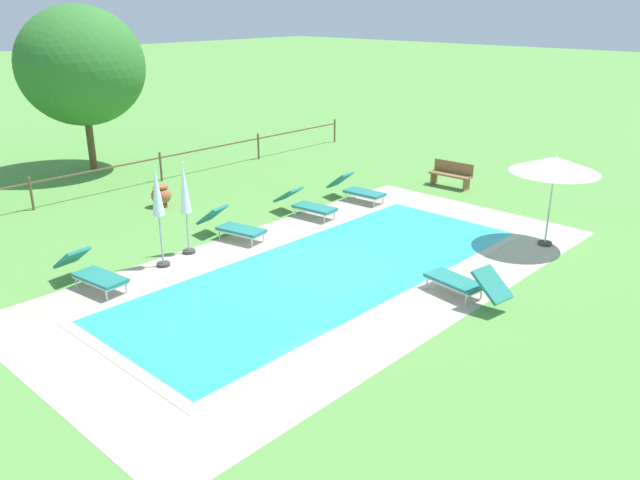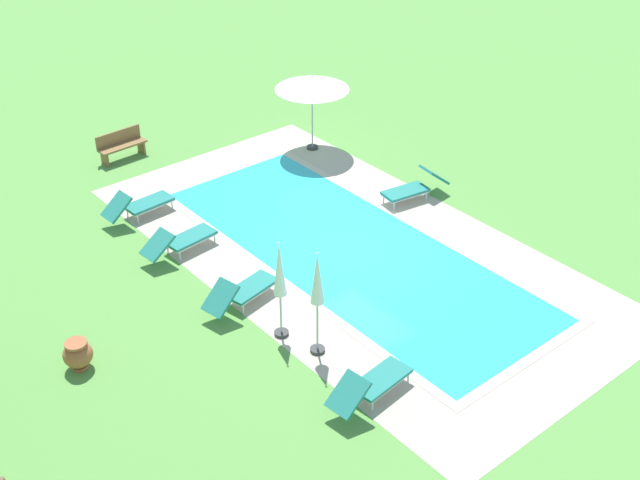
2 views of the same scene
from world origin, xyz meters
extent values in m
plane|color=#599342|center=(0.00, 0.00, 0.00)|extent=(160.00, 160.00, 0.00)
cube|color=#B2A893|center=(0.00, 0.00, 0.00)|extent=(14.13, 7.28, 0.01)
cube|color=#2DB7C6|center=(0.00, 0.00, 0.01)|extent=(10.92, 4.06, 0.01)
cube|color=#C0B59F|center=(0.00, 2.15, 0.01)|extent=(11.40, 0.24, 0.01)
cube|color=#C0B59F|center=(0.00, -2.15, 0.01)|extent=(11.40, 0.24, 0.01)
cube|color=#C0B59F|center=(5.58, 0.00, 0.01)|extent=(0.24, 4.06, 0.01)
cube|color=#C0B59F|center=(-5.58, 0.00, 0.01)|extent=(0.24, 4.06, 0.01)
cube|color=#237A70|center=(-0.06, 3.12, 0.32)|extent=(0.84, 1.39, 0.07)
cube|color=#237A70|center=(-0.26, 4.09, 0.57)|extent=(0.73, 0.82, 0.56)
cube|color=silver|center=(-0.06, 3.12, 0.26)|extent=(0.81, 1.36, 0.04)
cylinder|color=silver|center=(0.30, 2.63, 0.14)|extent=(0.04, 0.04, 0.28)
cylinder|color=silver|center=(-0.20, 2.53, 0.14)|extent=(0.04, 0.04, 0.28)
cylinder|color=silver|center=(0.08, 3.71, 0.14)|extent=(0.04, 0.04, 0.28)
cylinder|color=silver|center=(-0.42, 3.61, 0.14)|extent=(0.04, 0.04, 0.28)
cube|color=#237A70|center=(4.93, 2.94, 0.32)|extent=(0.68, 1.34, 0.07)
cube|color=#237A70|center=(4.87, 3.92, 0.57)|extent=(0.65, 0.75, 0.57)
cube|color=silver|center=(4.93, 2.94, 0.26)|extent=(0.65, 1.31, 0.04)
cylinder|color=silver|center=(5.22, 2.40, 0.14)|extent=(0.04, 0.04, 0.28)
cylinder|color=silver|center=(4.71, 2.37, 0.14)|extent=(0.04, 0.04, 0.28)
cylinder|color=silver|center=(5.15, 3.50, 0.14)|extent=(0.04, 0.04, 0.28)
cylinder|color=silver|center=(4.64, 3.47, 0.14)|extent=(0.04, 0.04, 0.28)
cube|color=#237A70|center=(-4.27, 2.97, 0.32)|extent=(0.74, 1.36, 0.07)
cube|color=#237A70|center=(-4.38, 3.95, 0.56)|extent=(0.68, 0.79, 0.54)
cube|color=silver|center=(-4.27, 2.97, 0.26)|extent=(0.71, 1.33, 0.04)
cylinder|color=silver|center=(-3.96, 2.45, 0.14)|extent=(0.04, 0.04, 0.28)
cylinder|color=silver|center=(-4.46, 2.39, 0.14)|extent=(0.04, 0.04, 0.28)
cylinder|color=silver|center=(-4.08, 3.55, 0.14)|extent=(0.04, 0.04, 0.28)
cylinder|color=silver|center=(-4.59, 3.49, 0.14)|extent=(0.04, 0.04, 0.28)
cube|color=#237A70|center=(0.94, -2.86, 0.32)|extent=(0.79, 1.38, 0.07)
cube|color=#237A70|center=(0.80, -3.84, 0.57)|extent=(0.70, 0.79, 0.56)
cube|color=silver|center=(0.94, -2.86, 0.26)|extent=(0.76, 1.35, 0.04)
cylinder|color=silver|center=(0.78, -2.28, 0.14)|extent=(0.04, 0.04, 0.28)
cylinder|color=silver|center=(1.28, -2.36, 0.14)|extent=(0.04, 0.04, 0.28)
cylinder|color=silver|center=(0.61, -3.37, 0.14)|extent=(0.04, 0.04, 0.28)
cylinder|color=silver|center=(1.11, -3.45, 0.14)|extent=(0.04, 0.04, 0.28)
cube|color=#237A70|center=(2.70, 3.02, 0.32)|extent=(0.73, 1.35, 0.07)
cube|color=#237A70|center=(2.59, 4.02, 0.54)|extent=(0.67, 0.80, 0.51)
cube|color=silver|center=(2.70, 3.02, 0.26)|extent=(0.70, 1.33, 0.04)
cylinder|color=silver|center=(3.01, 2.50, 0.14)|extent=(0.04, 0.04, 0.28)
cylinder|color=silver|center=(2.50, 2.45, 0.14)|extent=(0.04, 0.04, 0.28)
cylinder|color=silver|center=(2.89, 3.60, 0.14)|extent=(0.04, 0.04, 0.28)
cylinder|color=silver|center=(2.39, 3.54, 0.14)|extent=(0.04, 0.04, 0.28)
cylinder|color=#383838|center=(5.21, -3.01, 0.04)|extent=(0.36, 0.36, 0.08)
cylinder|color=#B2B5B7|center=(5.21, -3.01, 1.18)|extent=(0.04, 0.04, 2.36)
cone|color=white|center=(5.21, -3.01, 2.18)|extent=(2.26, 2.26, 0.40)
sphere|color=white|center=(5.21, -3.01, 2.39)|extent=(0.06, 0.06, 0.06)
cylinder|color=#383838|center=(-1.57, 3.41, 0.04)|extent=(0.32, 0.32, 0.08)
cylinder|color=#B2B5B7|center=(-1.57, 3.41, 0.55)|extent=(0.04, 0.04, 1.10)
cone|color=white|center=(-1.57, 3.41, 1.72)|extent=(0.28, 0.28, 1.25)
sphere|color=white|center=(-1.57, 3.41, 2.37)|extent=(0.05, 0.05, 0.05)
cylinder|color=#383838|center=(-2.51, 3.16, 0.04)|extent=(0.32, 0.32, 0.08)
cylinder|color=#B2B5B7|center=(-2.51, 3.16, 0.65)|extent=(0.04, 0.04, 1.30)
cone|color=white|center=(-2.51, 3.16, 1.89)|extent=(0.29, 0.29, 1.17)
sphere|color=white|center=(-2.51, 3.16, 2.49)|extent=(0.05, 0.05, 0.05)
cube|color=olive|center=(8.34, 1.89, 0.44)|extent=(0.51, 1.52, 0.06)
cube|color=olive|center=(8.54, 1.90, 0.67)|extent=(0.12, 1.50, 0.40)
cube|color=olive|center=(8.36, 1.26, 0.21)|extent=(0.40, 0.08, 0.41)
cube|color=olive|center=(8.31, 2.53, 0.21)|extent=(0.40, 0.08, 0.41)
cylinder|color=#A85B38|center=(0.22, 7.29, 0.04)|extent=(0.34, 0.34, 0.08)
ellipsoid|color=#A85B38|center=(0.22, 7.29, 0.36)|extent=(0.62, 0.62, 0.56)
cylinder|color=#A85B38|center=(0.22, 7.29, 0.64)|extent=(0.46, 0.46, 0.06)
camera|label=1|loc=(-10.41, -9.42, 6.03)|focal=35.82mm
camera|label=2|loc=(-13.11, 11.89, 11.41)|focal=46.65mm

